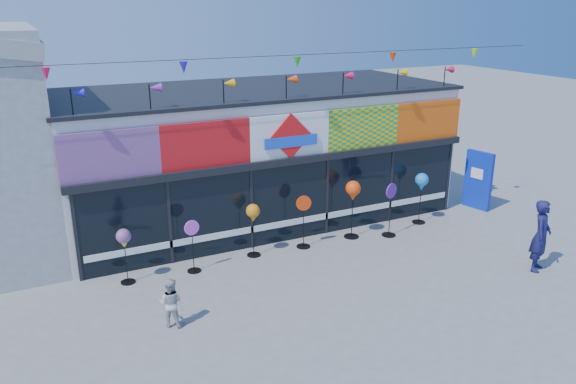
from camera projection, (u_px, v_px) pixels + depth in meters
ground at (353, 290)px, 13.49m from camera, size 80.00×80.00×0.00m
kite_shop at (255, 152)px, 17.90m from camera, size 16.00×5.70×5.31m
blue_sign at (478, 180)px, 18.65m from camera, size 0.36×0.99×1.96m
spinner_0 at (124, 240)px, 13.50m from camera, size 0.36×0.36×1.43m
spinner_1 at (193, 245)px, 14.22m from camera, size 0.40×0.36×1.40m
spinner_2 at (253, 215)px, 14.99m from camera, size 0.38×0.38×1.49m
spinner_3 at (304, 220)px, 15.65m from camera, size 0.43×0.39×1.53m
spinner_4 at (353, 192)px, 16.14m from camera, size 0.44×0.44×1.74m
spinner_5 at (390, 208)px, 16.42m from camera, size 0.45×0.41×1.63m
spinner_6 at (422, 183)px, 17.27m from camera, size 0.41×0.41×1.62m
adult_man at (541, 236)px, 14.25m from camera, size 0.82×0.75×1.89m
child at (171, 302)px, 11.85m from camera, size 0.61×0.55×1.09m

